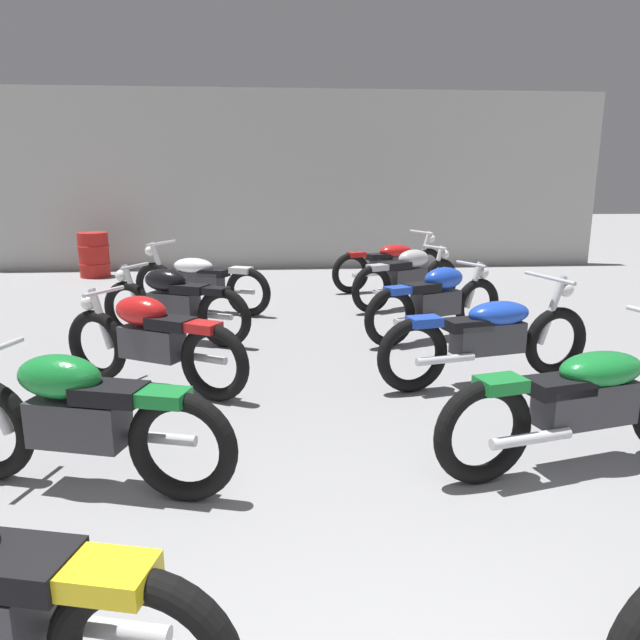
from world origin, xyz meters
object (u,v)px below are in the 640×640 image
motorcycle_left_row_2 (151,340)px  oil_drum (94,255)px  motorcycle_right_row_4 (408,276)px  motorcycle_right_row_1 (587,400)px  motorcycle_left_row_4 (199,281)px  motorcycle_left_row_1 (77,418)px  motorcycle_right_row_2 (489,336)px  motorcycle_right_row_5 (391,263)px  motorcycle_left_row_3 (173,303)px  motorcycle_right_row_3 (437,301)px

motorcycle_left_row_2 → oil_drum: motorcycle_left_row_2 is taller
motorcycle_right_row_4 → motorcycle_right_row_1: bearing=-89.6°
motorcycle_left_row_2 → motorcycle_left_row_4: bearing=89.0°
motorcycle_left_row_2 → motorcycle_right_row_1: 3.52m
motorcycle_left_row_1 → oil_drum: 8.54m
motorcycle_right_row_2 → motorcycle_left_row_2: bearing=178.4°
motorcycle_left_row_2 → motorcycle_right_row_2: (3.03, -0.08, -0.01)m
motorcycle_right_row_4 → motorcycle_right_row_5: size_ratio=0.86×
motorcycle_left_row_1 → motorcycle_right_row_5: bearing=63.7°
motorcycle_right_row_4 → oil_drum: 6.27m
motorcycle_left_row_3 → motorcycle_right_row_3: size_ratio=0.99×
motorcycle_right_row_1 → motorcycle_right_row_3: motorcycle_right_row_1 is taller
motorcycle_left_row_1 → motorcycle_right_row_5: size_ratio=0.92×
motorcycle_right_row_3 → motorcycle_right_row_5: motorcycle_right_row_5 is taller
motorcycle_left_row_4 → motorcycle_right_row_2: 4.42m
motorcycle_left_row_2 → motorcycle_left_row_3: same height
motorcycle_left_row_3 → motorcycle_left_row_4: bearing=85.7°
motorcycle_left_row_1 → motorcycle_left_row_3: same height
motorcycle_right_row_3 → motorcycle_left_row_1: bearing=-133.6°
motorcycle_left_row_1 → motorcycle_right_row_1: size_ratio=0.90×
motorcycle_left_row_2 → motorcycle_right_row_5: bearing=56.6°
motorcycle_left_row_1 → motorcycle_right_row_5: motorcycle_right_row_5 is taller
motorcycle_right_row_3 → motorcycle_right_row_4: 1.77m
motorcycle_right_row_2 → oil_drum: bearing=129.1°
motorcycle_right_row_2 → motorcycle_right_row_3: 1.56m
motorcycle_right_row_1 → motorcycle_right_row_3: 3.18m
motorcycle_left_row_3 → motorcycle_left_row_4: 1.56m
motorcycle_right_row_1 → motorcycle_right_row_3: (-0.10, 3.18, 0.01)m
motorcycle_left_row_3 → motorcycle_right_row_2: bearing=-28.9°
motorcycle_left_row_1 → motorcycle_right_row_4: same height
motorcycle_left_row_4 → motorcycle_right_row_4: size_ratio=1.12×
motorcycle_right_row_1 → motorcycle_right_row_2: size_ratio=1.00×
motorcycle_left_row_3 → motorcycle_right_row_1: motorcycle_right_row_1 is taller
motorcycle_left_row_1 → motorcycle_left_row_3: size_ratio=1.06×
motorcycle_right_row_2 → motorcycle_right_row_5: same height
motorcycle_left_row_1 → motorcycle_left_row_4: size_ratio=0.96×
motorcycle_left_row_1 → motorcycle_right_row_4: size_ratio=1.07×
motorcycle_right_row_4 → motorcycle_right_row_5: 1.44m
motorcycle_left_row_3 → motorcycle_right_row_5: motorcycle_right_row_5 is taller
motorcycle_right_row_5 → motorcycle_right_row_1: bearing=-90.0°
motorcycle_left_row_1 → motorcycle_right_row_3: 4.46m
motorcycle_left_row_2 → motorcycle_right_row_1: size_ratio=0.83×
motorcycle_right_row_1 → motorcycle_left_row_2: bearing=151.2°
motorcycle_right_row_3 → motorcycle_right_row_5: bearing=88.2°
motorcycle_right_row_4 → motorcycle_left_row_2: bearing=-133.2°
motorcycle_left_row_1 → motorcycle_right_row_2: (3.13, 1.67, -0.01)m
motorcycle_left_row_2 → motorcycle_right_row_4: (3.05, 3.25, 0.00)m
motorcycle_left_row_1 → motorcycle_right_row_3: same height
motorcycle_right_row_3 → motorcycle_left_row_4: bearing=149.8°
motorcycle_left_row_4 → motorcycle_right_row_5: size_ratio=0.97×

